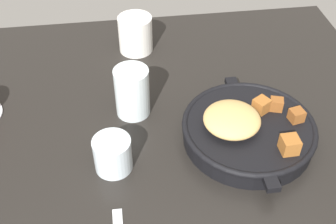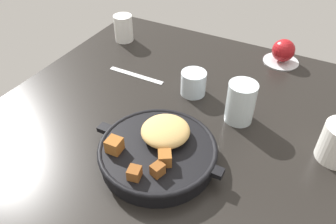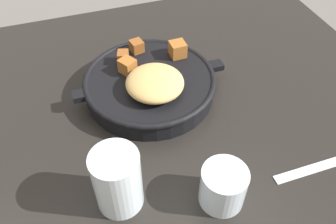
{
  "view_description": "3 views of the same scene",
  "coord_description": "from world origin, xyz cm",
  "px_view_note": "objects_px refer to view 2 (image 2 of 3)",
  "views": [
    {
      "loc": [
        -55.76,
        10.09,
        60.34
      ],
      "look_at": [
        3.15,
        1.95,
        6.19
      ],
      "focal_mm": 45.91,
      "sensor_mm": 36.0,
      "label": 1
    },
    {
      "loc": [
        24.77,
        -55.42,
        54.63
      ],
      "look_at": [
        -2.65,
        -3.41,
        5.44
      ],
      "focal_mm": 35.39,
      "sensor_mm": 36.0,
      "label": 2
    },
    {
      "loc": [
        13.18,
        36.75,
        48.36
      ],
      "look_at": [
        -0.4,
        -3.37,
        4.12
      ],
      "focal_mm": 37.91,
      "sensor_mm": 36.0,
      "label": 3
    }
  ],
  "objects_px": {
    "cast_iron_skillet": "(157,150)",
    "red_apple": "(283,50)",
    "white_creamer_pitcher": "(123,28)",
    "water_glass_tall": "(241,102)",
    "water_glass_short": "(193,83)",
    "butter_knife": "(136,75)"
  },
  "relations": [
    {
      "from": "red_apple",
      "to": "water_glass_tall",
      "type": "relative_size",
      "value": 0.65
    },
    {
      "from": "cast_iron_skillet",
      "to": "butter_knife",
      "type": "distance_m",
      "value": 0.34
    },
    {
      "from": "cast_iron_skillet",
      "to": "water_glass_short",
      "type": "xyz_separation_m",
      "value": [
        -0.03,
        0.26,
        0.0
      ]
    },
    {
      "from": "white_creamer_pitcher",
      "to": "water_glass_short",
      "type": "distance_m",
      "value": 0.38
    },
    {
      "from": "red_apple",
      "to": "white_creamer_pitcher",
      "type": "xyz_separation_m",
      "value": [
        -0.52,
        -0.11,
        0.0
      ]
    },
    {
      "from": "red_apple",
      "to": "butter_knife",
      "type": "relative_size",
      "value": 0.39
    },
    {
      "from": "cast_iron_skillet",
      "to": "white_creamer_pitcher",
      "type": "distance_m",
      "value": 0.57
    },
    {
      "from": "butter_knife",
      "to": "water_glass_short",
      "type": "distance_m",
      "value": 0.19
    },
    {
      "from": "butter_knife",
      "to": "water_glass_short",
      "type": "xyz_separation_m",
      "value": [
        0.18,
        0.0,
        0.03
      ]
    },
    {
      "from": "butter_knife",
      "to": "white_creamer_pitcher",
      "type": "height_order",
      "value": "white_creamer_pitcher"
    },
    {
      "from": "red_apple",
      "to": "white_creamer_pitcher",
      "type": "height_order",
      "value": "white_creamer_pitcher"
    },
    {
      "from": "water_glass_tall",
      "to": "red_apple",
      "type": "bearing_deg",
      "value": 84.54
    },
    {
      "from": "cast_iron_skillet",
      "to": "red_apple",
      "type": "distance_m",
      "value": 0.56
    },
    {
      "from": "white_creamer_pitcher",
      "to": "water_glass_tall",
      "type": "distance_m",
      "value": 0.53
    },
    {
      "from": "white_creamer_pitcher",
      "to": "cast_iron_skillet",
      "type": "bearing_deg",
      "value": -49.08
    },
    {
      "from": "red_apple",
      "to": "water_glass_short",
      "type": "xyz_separation_m",
      "value": [
        -0.18,
        -0.28,
        -0.01
      ]
    },
    {
      "from": "cast_iron_skillet",
      "to": "white_creamer_pitcher",
      "type": "relative_size",
      "value": 3.38
    },
    {
      "from": "white_creamer_pitcher",
      "to": "red_apple",
      "type": "bearing_deg",
      "value": 11.87
    },
    {
      "from": "water_glass_short",
      "to": "butter_knife",
      "type": "bearing_deg",
      "value": -179.89
    },
    {
      "from": "red_apple",
      "to": "water_glass_tall",
      "type": "xyz_separation_m",
      "value": [
        -0.03,
        -0.33,
        0.01
      ]
    },
    {
      "from": "cast_iron_skillet",
      "to": "red_apple",
      "type": "relative_size",
      "value": 4.34
    },
    {
      "from": "water_glass_short",
      "to": "water_glass_tall",
      "type": "bearing_deg",
      "value": -17.87
    }
  ]
}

